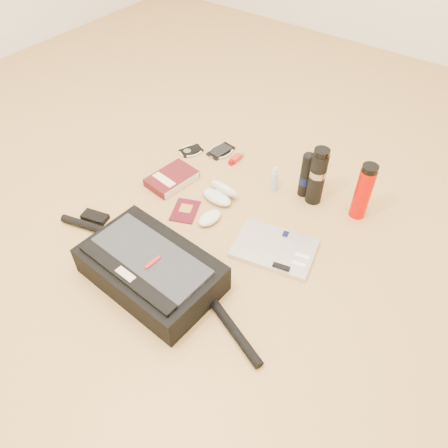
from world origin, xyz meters
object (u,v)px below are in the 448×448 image
object	(u,v)px
messenger_bag	(150,269)
book	(172,179)
thermos_black	(317,176)
thermos_red	(363,192)
laptop	(275,248)

from	to	relation	value
messenger_bag	book	xyz separation A→B (m)	(-0.30, 0.44, -0.04)
book	thermos_black	bearing A→B (deg)	32.66
thermos_black	messenger_bag	bearing A→B (deg)	-109.80
messenger_bag	thermos_red	bearing A→B (deg)	62.47
book	thermos_red	xyz separation A→B (m)	(0.74, 0.30, 0.10)
thermos_black	thermos_red	bearing A→B (deg)	9.27
messenger_bag	thermos_black	size ratio (longest dim) A/B	3.82
thermos_red	book	bearing A→B (deg)	-158.18
messenger_bag	book	size ratio (longest dim) A/B	4.38
messenger_bag	book	world-z (taller)	messenger_bag
messenger_bag	thermos_black	bearing A→B (deg)	73.43
laptop	book	world-z (taller)	book
thermos_black	book	bearing A→B (deg)	-154.37
messenger_bag	thermos_black	xyz separation A→B (m)	(0.26, 0.71, 0.07)
thermos_red	messenger_bag	bearing A→B (deg)	-120.76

